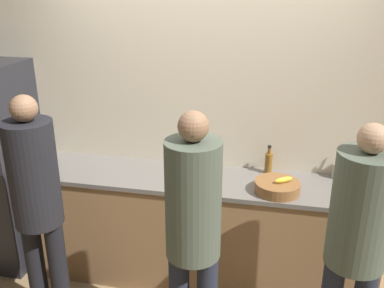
# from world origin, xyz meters

# --- Properties ---
(wall_back) EXTENTS (5.20, 0.06, 2.60)m
(wall_back) POSITION_xyz_m (0.00, 0.63, 1.30)
(wall_back) COLOR beige
(wall_back) RESTS_ON ground_plane
(counter) EXTENTS (2.79, 0.61, 0.94)m
(counter) POSITION_xyz_m (0.00, 0.34, 0.47)
(counter) COLOR #9E754C
(counter) RESTS_ON ground_plane
(person_left) EXTENTS (0.32, 0.32, 1.73)m
(person_left) POSITION_xyz_m (-0.96, -0.36, 1.01)
(person_left) COLOR black
(person_left) RESTS_ON ground_plane
(person_center) EXTENTS (0.33, 0.33, 1.73)m
(person_center) POSITION_xyz_m (0.14, -0.49, 1.02)
(person_center) COLOR #232838
(person_center) RESTS_ON ground_plane
(person_right) EXTENTS (0.35, 0.35, 1.68)m
(person_right) POSITION_xyz_m (1.09, -0.35, 1.00)
(person_right) COLOR #232838
(person_right) RESTS_ON ground_plane
(fruit_bowl) EXTENTS (0.33, 0.33, 0.12)m
(fruit_bowl) POSITION_xyz_m (0.62, 0.20, 0.99)
(fruit_bowl) COLOR brown
(fruit_bowl) RESTS_ON counter
(utensil_crock) EXTENTS (0.10, 0.10, 0.24)m
(utensil_crock) POSITION_xyz_m (1.07, 0.55, 1.01)
(utensil_crock) COLOR #ADA393
(utensil_crock) RESTS_ON counter
(bottle_amber) EXTENTS (0.06, 0.06, 0.23)m
(bottle_amber) POSITION_xyz_m (0.54, 0.52, 1.04)
(bottle_amber) COLOR brown
(bottle_amber) RESTS_ON counter
(cup_white) EXTENTS (0.07, 0.07, 0.10)m
(cup_white) POSITION_xyz_m (1.21, 0.16, 0.99)
(cup_white) COLOR white
(cup_white) RESTS_ON counter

